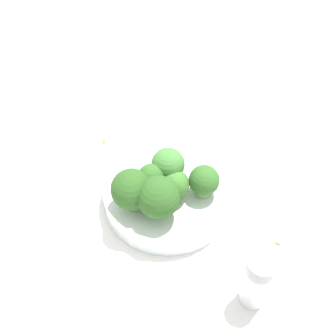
# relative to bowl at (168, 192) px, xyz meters

# --- Properties ---
(ground_plane) EXTENTS (3.00, 3.00, 0.00)m
(ground_plane) POSITION_rel_bowl_xyz_m (0.00, 0.00, -0.02)
(ground_plane) COLOR white
(bowl) EXTENTS (0.17, 0.17, 0.04)m
(bowl) POSITION_rel_bowl_xyz_m (0.00, 0.00, 0.00)
(bowl) COLOR silver
(bowl) RESTS_ON ground_plane
(broccoli_floret_0) EXTENTS (0.05, 0.05, 0.06)m
(broccoli_floret_0) POSITION_rel_bowl_xyz_m (-0.01, -0.05, 0.05)
(broccoli_floret_0) COLOR #7A9E5B
(broccoli_floret_0) RESTS_ON bowl
(broccoli_floret_1) EXTENTS (0.04, 0.04, 0.05)m
(broccoli_floret_1) POSITION_rel_bowl_xyz_m (0.05, 0.01, 0.04)
(broccoli_floret_1) COLOR #84AD66
(broccoli_floret_1) RESTS_ON bowl
(broccoli_floret_2) EXTENTS (0.05, 0.05, 0.06)m
(broccoli_floret_2) POSITION_rel_bowl_xyz_m (0.02, -0.05, 0.05)
(broccoli_floret_2) COLOR #8EB770
(broccoli_floret_2) RESTS_ON bowl
(broccoli_floret_3) EXTENTS (0.04, 0.04, 0.06)m
(broccoli_floret_3) POSITION_rel_bowl_xyz_m (0.00, 0.00, 0.05)
(broccoli_floret_3) COLOR #8EB770
(broccoli_floret_3) RESTS_ON bowl
(broccoli_floret_4) EXTENTS (0.03, 0.03, 0.05)m
(broccoli_floret_4) POSITION_rel_bowl_xyz_m (-0.01, -0.03, 0.05)
(broccoli_floret_4) COLOR #8EB770
(broccoli_floret_4) RESTS_ON bowl
(broccoli_floret_5) EXTENTS (0.04, 0.04, 0.04)m
(broccoli_floret_5) POSITION_rel_bowl_xyz_m (0.02, -0.01, 0.04)
(broccoli_floret_5) COLOR #7A9E5B
(broccoli_floret_5) RESTS_ON bowl
(pepper_shaker) EXTENTS (0.03, 0.03, 0.08)m
(pepper_shaker) POSITION_rel_bowl_xyz_m (0.16, -0.06, 0.02)
(pepper_shaker) COLOR silver
(pepper_shaker) RESTS_ON ground_plane
(almond_crumb_0) EXTENTS (0.01, 0.01, 0.01)m
(almond_crumb_0) POSITION_rel_bowl_xyz_m (0.15, -0.04, -0.02)
(almond_crumb_0) COLOR #AD7F4C
(almond_crumb_0) RESTS_ON ground_plane
(almond_crumb_1) EXTENTS (0.01, 0.01, 0.01)m
(almond_crumb_1) POSITION_rel_bowl_xyz_m (-0.14, 0.04, -0.02)
(almond_crumb_1) COLOR olive
(almond_crumb_1) RESTS_ON ground_plane
(almond_crumb_2) EXTENTS (0.01, 0.01, 0.01)m
(almond_crumb_2) POSITION_rel_bowl_xyz_m (0.15, 0.03, -0.02)
(almond_crumb_2) COLOR tan
(almond_crumb_2) RESTS_ON ground_plane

